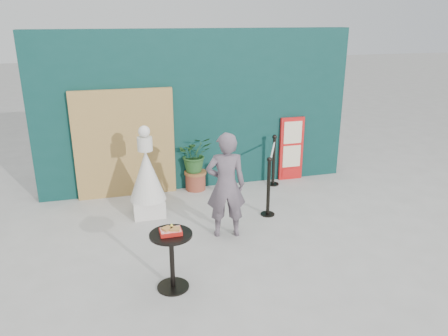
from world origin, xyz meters
TOP-DOWN VIEW (x-y plane):
  - ground at (0.00, 0.00)m, footprint 60.00×60.00m
  - back_wall at (0.00, 3.15)m, footprint 6.00×0.30m
  - bamboo_fence at (-1.40, 2.94)m, footprint 1.80×0.08m
  - woman at (-0.04, 0.94)m, footprint 0.65×0.48m
  - menu_board at (1.90, 2.95)m, footprint 0.50×0.07m
  - statue at (-1.12, 1.99)m, footprint 0.61×0.61m
  - cafe_table at (-1.05, -0.24)m, footprint 0.52×0.52m
  - food_basket at (-1.05, -0.24)m, footprint 0.26×0.19m
  - planter at (-0.11, 2.90)m, footprint 0.63×0.55m
  - stanchion_barrier at (1.14, 2.09)m, footprint 0.84×1.54m

SIDE VIEW (x-z plane):
  - ground at x=0.00m, z-range 0.00..0.00m
  - stanchion_barrier at x=1.14m, z-range -0.02..1.01m
  - cafe_table at x=-1.05m, z-range 0.12..0.87m
  - planter at x=-0.11m, z-range 0.09..1.16m
  - statue at x=-1.12m, z-range -0.14..1.41m
  - menu_board at x=1.90m, z-range 0.00..1.30m
  - food_basket at x=-1.05m, z-range 0.73..0.84m
  - woman at x=-0.04m, z-range 0.00..1.64m
  - bamboo_fence at x=-1.40m, z-range 0.00..2.00m
  - back_wall at x=0.00m, z-range 0.00..3.00m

